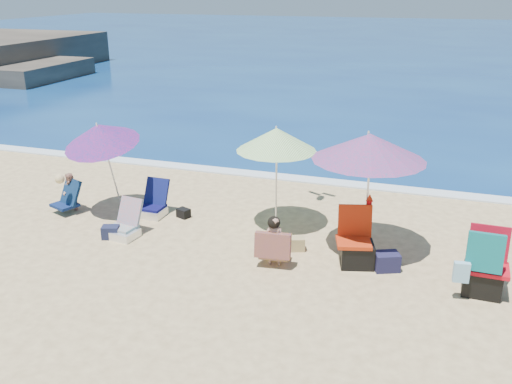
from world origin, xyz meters
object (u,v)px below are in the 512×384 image
(umbrella_turquoise, at_px, (369,147))
(furled_umbrella, at_px, (368,223))
(umbrella_blue, at_px, (100,134))
(umbrella_striped, at_px, (276,139))
(camp_chair_left, at_px, (356,248))
(person_left, at_px, (70,192))
(chair_rainbow, at_px, (125,227))
(person_center, at_px, (274,242))
(camp_chair_right, at_px, (483,271))
(chair_navy, at_px, (153,206))

(umbrella_turquoise, bearing_deg, furled_umbrella, -59.07)
(umbrella_blue, distance_m, furled_umbrella, 5.96)
(umbrella_striped, height_order, camp_chair_left, umbrella_striped)
(umbrella_blue, xyz_separation_m, person_left, (-0.87, -0.11, -1.40))
(umbrella_blue, xyz_separation_m, chair_rainbow, (1.03, -0.95, -1.64))
(camp_chair_left, relative_size, person_left, 1.11)
(person_center, bearing_deg, chair_rainbow, 175.17)
(furled_umbrella, relative_size, camp_chair_left, 1.16)
(umbrella_turquoise, bearing_deg, person_center, -143.87)
(camp_chair_right, height_order, person_left, camp_chair_right)
(umbrella_blue, relative_size, chair_navy, 2.87)
(umbrella_blue, distance_m, camp_chair_right, 8.06)
(chair_navy, bearing_deg, umbrella_striped, 4.92)
(umbrella_blue, bearing_deg, umbrella_striped, 7.25)
(umbrella_striped, bearing_deg, person_center, -74.55)
(furled_umbrella, distance_m, person_left, 6.72)
(person_center, height_order, person_left, person_left)
(umbrella_turquoise, height_order, person_center, umbrella_turquoise)
(umbrella_striped, xyz_separation_m, chair_rainbow, (-2.79, -1.43, -1.72))
(umbrella_blue, bearing_deg, camp_chair_left, -7.03)
(furled_umbrella, relative_size, chair_navy, 1.61)
(person_center, bearing_deg, camp_chair_right, 1.94)
(chair_navy, height_order, person_center, person_center)
(umbrella_striped, bearing_deg, camp_chair_right, -21.44)
(person_center, bearing_deg, furled_umbrella, 30.48)
(umbrella_striped, height_order, chair_rainbow, umbrella_striped)
(furled_umbrella, relative_size, camp_chair_right, 1.07)
(chair_rainbow, bearing_deg, person_left, 156.19)
(furled_umbrella, xyz_separation_m, person_left, (-6.72, 0.20, -0.25))
(camp_chair_right, bearing_deg, umbrella_turquoise, 155.77)
(umbrella_blue, height_order, person_center, umbrella_blue)
(furled_umbrella, relative_size, chair_rainbow, 1.63)
(camp_chair_left, distance_m, person_center, 1.52)
(umbrella_striped, distance_m, chair_navy, 3.28)
(chair_rainbow, xyz_separation_m, person_center, (3.26, -0.28, 0.27))
(person_center, bearing_deg, umbrella_striped, 105.45)
(umbrella_striped, relative_size, camp_chair_right, 1.87)
(person_left, bearing_deg, person_center, -12.17)
(umbrella_striped, relative_size, chair_navy, 2.81)
(chair_rainbow, bearing_deg, chair_navy, 89.95)
(umbrella_turquoise, relative_size, camp_chair_right, 2.10)
(chair_navy, xyz_separation_m, chair_rainbow, (-0.00, -1.19, -0.01))
(camp_chair_left, relative_size, person_center, 1.13)
(chair_rainbow, height_order, camp_chair_left, camp_chair_left)
(umbrella_striped, bearing_deg, umbrella_blue, -172.75)
(umbrella_striped, relative_size, person_center, 2.30)
(camp_chair_right, xyz_separation_m, person_left, (-8.73, 0.99, 0.02))
(camp_chair_right, bearing_deg, person_center, -178.06)
(furled_umbrella, xyz_separation_m, camp_chair_right, (2.01, -0.79, -0.26))
(chair_navy, bearing_deg, chair_rainbow, -90.05)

